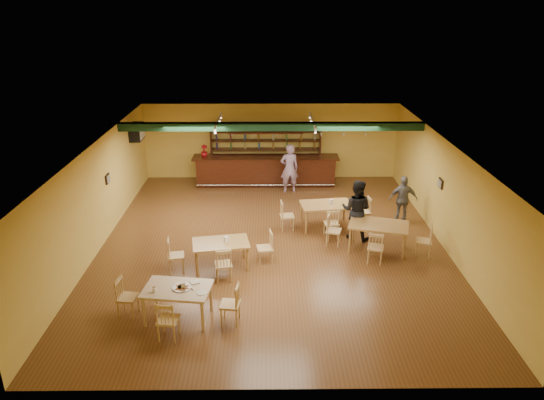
{
  "coord_description": "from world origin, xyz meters",
  "views": [
    {
      "loc": [
        -0.13,
        -13.31,
        6.71
      ],
      "look_at": [
        -0.0,
        0.6,
        1.15
      ],
      "focal_mm": 33.04,
      "sensor_mm": 36.0,
      "label": 1
    }
  ],
  "objects_px": {
    "near_table": "(178,303)",
    "patron_right_a": "(356,210)",
    "dining_table_c": "(221,255)",
    "patron_bar": "(289,168)",
    "dining_table_d": "(378,237)",
    "dining_table_b": "(326,216)",
    "bar_counter": "(266,171)"
  },
  "relations": [
    {
      "from": "dining_table_d",
      "to": "dining_table_b",
      "type": "bearing_deg",
      "value": 145.83
    },
    {
      "from": "dining_table_d",
      "to": "bar_counter",
      "type": "bearing_deg",
      "value": 136.12
    },
    {
      "from": "dining_table_d",
      "to": "near_table",
      "type": "distance_m",
      "value": 6.12
    },
    {
      "from": "near_table",
      "to": "patron_right_a",
      "type": "height_order",
      "value": "patron_right_a"
    },
    {
      "from": "patron_bar",
      "to": "patron_right_a",
      "type": "distance_m",
      "value": 4.38
    },
    {
      "from": "bar_counter",
      "to": "near_table",
      "type": "xyz_separation_m",
      "value": [
        -1.95,
        -8.88,
        -0.17
      ]
    },
    {
      "from": "near_table",
      "to": "patron_right_a",
      "type": "relative_size",
      "value": 0.79
    },
    {
      "from": "bar_counter",
      "to": "patron_right_a",
      "type": "xyz_separation_m",
      "value": [
        2.7,
        -4.8,
        0.36
      ]
    },
    {
      "from": "dining_table_c",
      "to": "near_table",
      "type": "bearing_deg",
      "value": -117.88
    },
    {
      "from": "bar_counter",
      "to": "patron_right_a",
      "type": "distance_m",
      "value": 5.52
    },
    {
      "from": "dining_table_d",
      "to": "near_table",
      "type": "xyz_separation_m",
      "value": [
        -5.17,
        -3.29,
        -0.02
      ]
    },
    {
      "from": "dining_table_b",
      "to": "patron_bar",
      "type": "relative_size",
      "value": 0.85
    },
    {
      "from": "bar_counter",
      "to": "dining_table_c",
      "type": "relative_size",
      "value": 3.79
    },
    {
      "from": "dining_table_b",
      "to": "patron_bar",
      "type": "distance_m",
      "value": 3.38
    },
    {
      "from": "dining_table_b",
      "to": "patron_right_a",
      "type": "xyz_separation_m",
      "value": [
        0.8,
        -0.8,
        0.53
      ]
    },
    {
      "from": "dining_table_b",
      "to": "near_table",
      "type": "distance_m",
      "value": 6.21
    },
    {
      "from": "patron_bar",
      "to": "patron_right_a",
      "type": "height_order",
      "value": "patron_right_a"
    },
    {
      "from": "bar_counter",
      "to": "patron_right_a",
      "type": "relative_size",
      "value": 3.02
    },
    {
      "from": "bar_counter",
      "to": "patron_right_a",
      "type": "bearing_deg",
      "value": -60.63
    },
    {
      "from": "dining_table_d",
      "to": "patron_right_a",
      "type": "relative_size",
      "value": 0.88
    },
    {
      "from": "bar_counter",
      "to": "dining_table_d",
      "type": "bearing_deg",
      "value": -60.07
    },
    {
      "from": "dining_table_d",
      "to": "near_table",
      "type": "height_order",
      "value": "dining_table_d"
    },
    {
      "from": "dining_table_d",
      "to": "patron_bar",
      "type": "xyz_separation_m",
      "value": [
        -2.34,
        4.77,
        0.51
      ]
    },
    {
      "from": "dining_table_c",
      "to": "patron_right_a",
      "type": "xyz_separation_m",
      "value": [
        3.89,
        1.73,
        0.56
      ]
    },
    {
      "from": "dining_table_d",
      "to": "patron_right_a",
      "type": "distance_m",
      "value": 1.08
    },
    {
      "from": "dining_table_b",
      "to": "patron_bar",
      "type": "bearing_deg",
      "value": 100.77
    },
    {
      "from": "dining_table_c",
      "to": "near_table",
      "type": "height_order",
      "value": "near_table"
    },
    {
      "from": "dining_table_d",
      "to": "dining_table_c",
      "type": "bearing_deg",
      "value": -151.73
    },
    {
      "from": "dining_table_c",
      "to": "patron_bar",
      "type": "xyz_separation_m",
      "value": [
        2.06,
        5.71,
        0.55
      ]
    },
    {
      "from": "dining_table_c",
      "to": "patron_bar",
      "type": "relative_size",
      "value": 0.81
    },
    {
      "from": "patron_right_a",
      "to": "dining_table_b",
      "type": "bearing_deg",
      "value": -22.67
    },
    {
      "from": "patron_right_a",
      "to": "near_table",
      "type": "bearing_deg",
      "value": 63.55
    }
  ]
}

